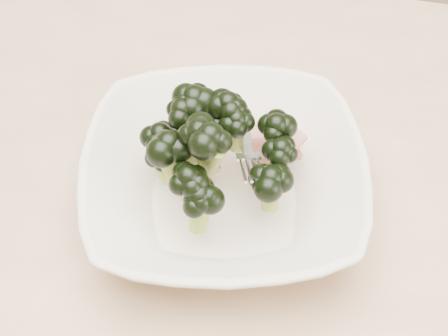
{
  "coord_description": "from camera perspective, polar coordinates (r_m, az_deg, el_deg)",
  "views": [
    {
      "loc": [
        0.15,
        -0.34,
        1.24
      ],
      "look_at": [
        0.07,
        0.02,
        0.8
      ],
      "focal_mm": 50.0,
      "sensor_mm": 36.0,
      "label": 1
    }
  ],
  "objects": [
    {
      "name": "dining_table",
      "position": [
        0.7,
        -6.2,
        -8.02
      ],
      "size": [
        1.2,
        0.8,
        0.75
      ],
      "color": "tan",
      "rests_on": "ground"
    },
    {
      "name": "broccoli_dish",
      "position": [
        0.58,
        -0.19,
        -0.51
      ],
      "size": [
        0.32,
        0.32,
        0.13
      ],
      "color": "beige",
      "rests_on": "dining_table"
    }
  ]
}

